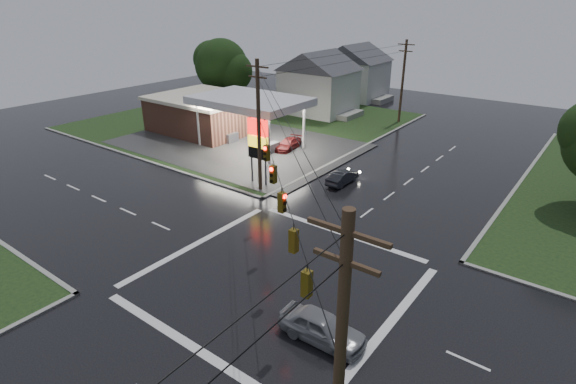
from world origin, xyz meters
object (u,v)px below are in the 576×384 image
Objects in this scene: house_far at (355,71)px; tree_nw_behind at (222,66)px; car_crossing at (322,327)px; pylon_sign at (258,141)px; utility_pole_n at (403,81)px; car_north at (342,177)px; utility_pole_nw at (259,125)px; utility_pole_se at (339,383)px; gas_station at (212,112)px; house_near at (319,82)px; car_pump at (288,144)px.

house_far is 1.10× the size of tree_nw_behind.
car_crossing is at bearing -62.20° from house_far.
pylon_sign is 27.56m from utility_pole_n.
car_north is at bearing -62.23° from house_far.
utility_pole_n is (1.00, 27.50, 1.46)m from pylon_sign.
utility_pole_nw is 1.00× the size of utility_pole_se.
utility_pole_se is 51.16m from utility_pole_n.
utility_pole_se is at bearing -146.57° from car_crossing.
utility_pole_nw is at bearing 135.00° from utility_pole_se.
house_near reaches higher than gas_station.
utility_pole_n is at bearing 66.72° from car_pump.
car_pump is (7.65, -28.12, -3.80)m from house_far.
gas_station is 2.37× the size of house_near.
car_pump is (11.37, 0.18, -1.94)m from gas_station.
utility_pole_se is at bearing -68.20° from utility_pole_n.
house_near is at bearing 112.28° from pylon_sign.
house_far is at bearing 141.23° from utility_pole_n.
car_north is 20.21m from car_crossing.
utility_pole_se is at bearing -42.34° from tree_nw_behind.
gas_station is at bearing 148.78° from pylon_sign.
utility_pole_n reaches higher than car_north.
utility_pole_nw reaches higher than utility_pole_n.
utility_pole_n is 0.95× the size of house_far.
house_near is at bearing 123.79° from utility_pole_se.
house_far reaches higher than car_north.
utility_pole_nw reaches higher than car_north.
utility_pole_n is 11.67m from house_near.
house_far reaches higher than car_pump.
utility_pole_nw is 2.65× the size of car_pump.
pylon_sign is (15.18, -9.20, 1.46)m from gas_station.
car_crossing is (15.36, -13.36, -3.26)m from pylon_sign.
car_north is 0.91× the size of car_pump.
utility_pole_nw is 2.92× the size of car_north.
car_crossing is (25.81, -38.86, -3.65)m from house_near.
car_pump is (-23.80, 29.38, -5.12)m from utility_pole_se.
house_near is (4.73, 16.30, 1.86)m from gas_station.
house_far is (-12.45, 38.50, -1.32)m from utility_pole_nw.
car_crossing is (38.71, -32.85, -5.43)m from tree_nw_behind.
house_far is (-1.00, 12.00, 0.00)m from house_near.
car_crossing is at bearing -41.01° from pylon_sign.
utility_pole_n is at bearing 9.91° from house_near.
house_near is at bearing 24.98° from tree_nw_behind.
gas_station is 2.38× the size of utility_pole_nw.
car_pump is (-9.73, 4.87, -0.02)m from car_north.
utility_pole_n reaches higher than house_near.
gas_station is at bearing -97.50° from house_far.
car_crossing reaches higher than car_pump.
car_pump is at bearing 38.64° from car_crossing.
pylon_sign is 20.62m from car_crossing.
utility_pole_nw is 8.98m from car_north.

